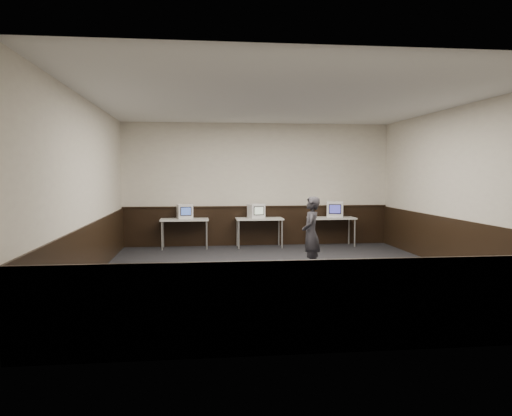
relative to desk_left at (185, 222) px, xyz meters
The scene contains 18 objects.
floor 4.13m from the desk_left, 62.18° to the right, with size 8.00×8.00×0.00m, color black.
ceiling 4.79m from the desk_left, 62.18° to the right, with size 8.00×8.00×0.00m, color white.
back_wall 2.15m from the desk_left, 11.89° to the left, with size 7.00×7.00×0.00m, color beige.
front_wall 7.89m from the desk_left, 75.96° to the right, with size 7.00×7.00×0.00m, color beige.
left_wall 4.05m from the desk_left, 113.96° to the right, with size 8.00×8.00×0.00m, color beige.
right_wall 6.56m from the desk_left, 33.69° to the right, with size 8.00×8.00×0.00m, color beige.
wainscot_back 1.95m from the desk_left, 11.31° to the left, with size 6.98×0.04×1.00m, color black.
wainscot_front 7.82m from the desk_left, 75.93° to the right, with size 6.98×0.04×1.00m, color black.
wainscot_left 3.94m from the desk_left, 113.70° to the right, with size 0.04×7.98×1.00m, color black.
wainscot_right 6.48m from the desk_left, 33.79° to the right, with size 0.04×7.98×1.00m, color black.
wainscot_rail 1.96m from the desk_left, 10.73° to the left, with size 6.98×0.06×0.04m, color black.
desk_left is the anchor object (origin of this frame).
desk_center 1.90m from the desk_left, ahead, with size 1.20×0.60×0.75m.
desk_right 3.80m from the desk_left, ahead, with size 1.20×0.60×0.75m.
emac_left 0.26m from the desk_left, 68.46° to the left, with size 0.43×0.45×0.37m.
emac_center 1.84m from the desk_left, ahead, with size 0.45×0.46×0.37m.
emac_right 3.89m from the desk_left, ahead, with size 0.51×0.53×0.42m.
person 4.08m from the desk_left, 51.96° to the right, with size 0.53×0.35×1.45m, color #27262B.
Camera 1 is at (-1.57, -9.02, 1.90)m, focal length 35.00 mm.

